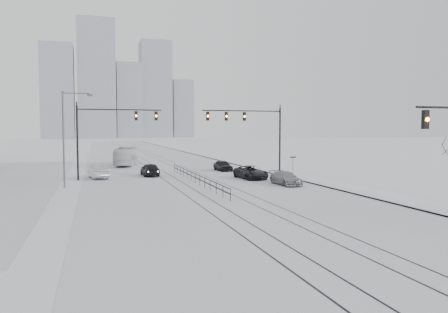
# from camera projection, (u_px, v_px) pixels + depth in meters

# --- Properties ---
(ground) EXTENTS (500.00, 500.00, 0.00)m
(ground) POSITION_uv_depth(u_px,v_px,m) (381.00, 281.00, 15.58)
(ground) COLOR silver
(ground) RESTS_ON ground
(road) EXTENTS (22.00, 260.00, 0.02)m
(road) POSITION_uv_depth(u_px,v_px,m) (156.00, 162.00, 73.00)
(road) COLOR silver
(road) RESTS_ON ground
(sidewalk_east) EXTENTS (5.00, 260.00, 0.16)m
(sidewalk_east) POSITION_uv_depth(u_px,v_px,m) (232.00, 160.00, 76.82)
(sidewalk_east) COLOR white
(sidewalk_east) RESTS_ON ground
(curb) EXTENTS (0.10, 260.00, 0.12)m
(curb) POSITION_uv_depth(u_px,v_px,m) (219.00, 160.00, 76.13)
(curb) COLOR gray
(curb) RESTS_ON ground
(tram_rails) EXTENTS (5.30, 180.00, 0.01)m
(tram_rails) POSITION_uv_depth(u_px,v_px,m) (177.00, 173.00, 53.86)
(tram_rails) COLOR black
(tram_rails) RESTS_ON ground
(skyline) EXTENTS (96.00, 48.00, 72.00)m
(skyline) POSITION_uv_depth(u_px,v_px,m) (118.00, 90.00, 276.97)
(skyline) COLOR #9A9DA9
(skyline) RESTS_ON ground
(traffic_mast_ne) EXTENTS (9.60, 0.37, 8.00)m
(traffic_mast_ne) POSITION_uv_depth(u_px,v_px,m) (254.00, 127.00, 51.03)
(traffic_mast_ne) COLOR black
(traffic_mast_ne) RESTS_ON ground
(traffic_mast_nw) EXTENTS (9.10, 0.37, 8.00)m
(traffic_mast_nw) POSITION_uv_depth(u_px,v_px,m) (106.00, 128.00, 47.27)
(traffic_mast_nw) COLOR black
(traffic_mast_nw) RESTS_ON ground
(street_light_west) EXTENTS (2.73, 0.25, 9.00)m
(street_light_west) POSITION_uv_depth(u_px,v_px,m) (67.00, 132.00, 40.51)
(street_light_west) COLOR #595B60
(street_light_west) RESTS_ON ground
(median_fence) EXTENTS (0.06, 24.00, 1.00)m
(median_fence) POSITION_uv_depth(u_px,v_px,m) (195.00, 178.00, 44.26)
(median_fence) COLOR black
(median_fence) RESTS_ON ground
(street_sign) EXTENTS (0.70, 0.06, 2.40)m
(street_sign) POSITION_uv_depth(u_px,v_px,m) (293.00, 163.00, 49.45)
(street_sign) COLOR #595B60
(street_sign) RESTS_ON ground
(sedan_sb_inner) EXTENTS (1.99, 4.52, 1.51)m
(sedan_sb_inner) POSITION_uv_depth(u_px,v_px,m) (150.00, 170.00, 51.00)
(sedan_sb_inner) COLOR black
(sedan_sb_inner) RESTS_ON ground
(sedan_sb_outer) EXTENTS (2.40, 4.96, 1.57)m
(sedan_sb_outer) POSITION_uv_depth(u_px,v_px,m) (98.00, 171.00, 48.42)
(sedan_sb_outer) COLOR #B9BDC1
(sedan_sb_outer) RESTS_ON ground
(sedan_nb_front) EXTENTS (2.81, 5.34, 1.43)m
(sedan_nb_front) POSITION_uv_depth(u_px,v_px,m) (251.00, 172.00, 47.97)
(sedan_nb_front) COLOR black
(sedan_nb_front) RESTS_ON ground
(sedan_nb_right) EXTENTS (2.04, 4.57, 1.30)m
(sedan_nb_right) POSITION_uv_depth(u_px,v_px,m) (286.00, 178.00, 42.63)
(sedan_nb_right) COLOR gray
(sedan_nb_right) RESTS_ON ground
(sedan_nb_far) EXTENTS (1.89, 4.17, 1.39)m
(sedan_nb_far) POSITION_uv_depth(u_px,v_px,m) (223.00, 166.00, 57.33)
(sedan_nb_far) COLOR black
(sedan_nb_far) RESTS_ON ground
(box_truck) EXTENTS (4.31, 10.32, 2.80)m
(box_truck) POSITION_uv_depth(u_px,v_px,m) (126.00, 156.00, 65.84)
(box_truck) COLOR white
(box_truck) RESTS_ON ground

